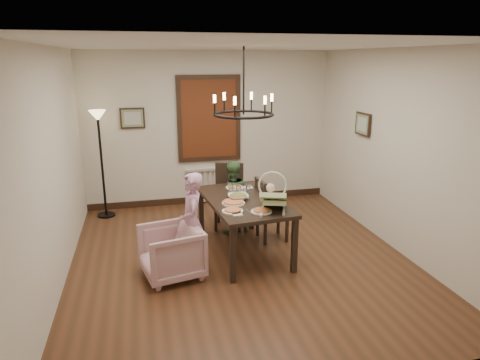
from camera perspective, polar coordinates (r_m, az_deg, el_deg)
name	(u,v)px	position (r m, az deg, el deg)	size (l,w,h in m)	color
room_shell	(234,153)	(5.86, -0.80, 3.58)	(4.51, 5.00, 2.81)	#472A18
dining_table	(243,205)	(5.91, 0.45, -3.37)	(1.11, 1.76, 0.79)	black
chair_far	(228,197)	(6.85, -1.56, -2.24)	(0.46, 0.46, 1.04)	black
chair_right	(272,209)	(6.43, 4.33, -3.91)	(0.42, 0.42, 0.96)	black
armchair	(171,252)	(5.47, -9.15, -9.46)	(0.70, 0.72, 0.66)	#C798A8
elderly_woman	(192,231)	(5.51, -6.39, -6.74)	(0.39, 0.26, 1.08)	#C58BAB
seated_man	(232,203)	(6.68, -1.11, -3.10)	(0.46, 0.36, 0.95)	#456C40
baby_bouncer	(273,197)	(5.43, 4.48, -2.31)	(0.39, 0.53, 0.35)	#C1D693
salad_bowl	(238,197)	(5.87, -0.24, -2.22)	(0.34, 0.34, 0.08)	white
pizza_platter	(233,202)	(5.70, -0.89, -3.00)	(0.31, 0.31, 0.04)	tan
drinking_glass	(239,191)	(6.04, -0.18, -1.41)	(0.07, 0.07, 0.14)	silver
window_blinds	(209,119)	(7.86, -4.14, 8.15)	(1.00, 0.03, 1.40)	#5B2312
radiator	(210,184)	(8.14, -3.99, -0.59)	(0.92, 0.12, 0.62)	silver
picture_back	(133,118)	(7.76, -14.14, 8.00)	(0.42, 0.03, 0.36)	black
picture_right	(363,124)	(7.10, 16.05, 7.17)	(0.42, 0.03, 0.36)	black
floor_lamp	(102,166)	(7.61, -17.92, 1.80)	(0.30, 0.30, 1.80)	black
chandelier	(244,114)	(5.62, 0.48, 8.74)	(0.80, 0.80, 0.04)	black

